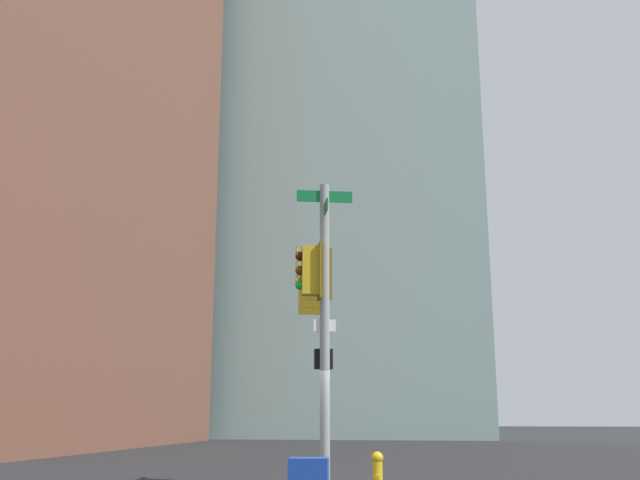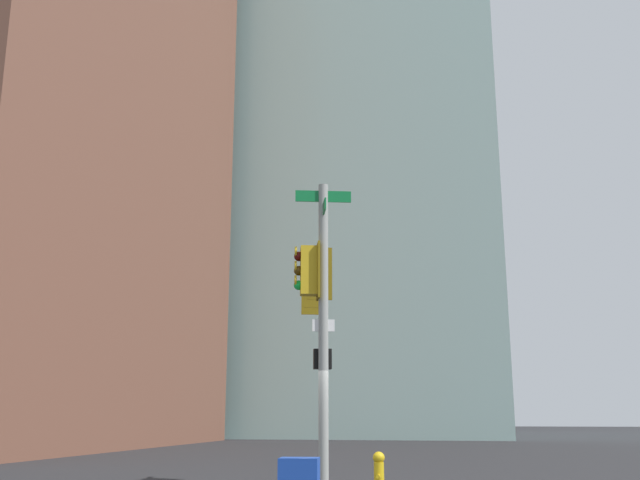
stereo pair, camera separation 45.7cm
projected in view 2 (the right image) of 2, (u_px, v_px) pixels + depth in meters
name	position (u px, v px, depth m)	size (l,w,h in m)	color
signal_pole_assembly	(316.00, 293.00, 16.26)	(4.70, 1.76, 6.35)	gray
fire_hydrant	(379.00, 471.00, 15.94)	(0.34, 0.26, 0.87)	gold
building_brick_midblock	(129.00, 186.00, 64.42)	(19.22, 16.61, 42.37)	brown
building_glass_tower	(343.00, 73.00, 74.21)	(33.72, 27.51, 70.44)	#9EC6C1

